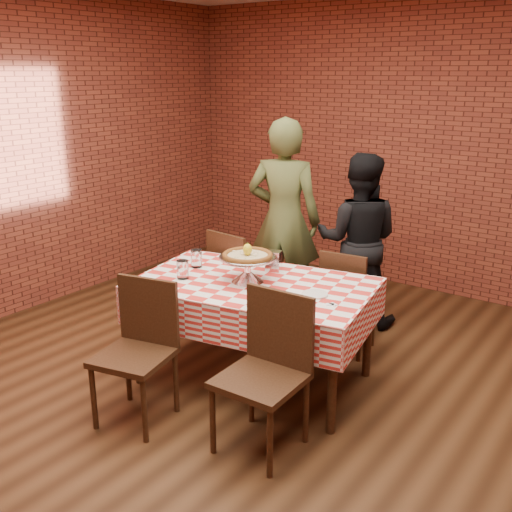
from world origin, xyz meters
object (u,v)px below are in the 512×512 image
table (254,332)px  water_glass_right (196,259)px  condiment_caddy (274,261)px  diner_olive (284,220)px  chair_near_right (260,377)px  chair_far_left (242,281)px  chair_far_right (349,300)px  pizza (248,256)px  chair_near_left (133,356)px  pizza_stand (248,269)px  water_glass_left (183,270)px  diner_black (358,240)px

table → water_glass_right: water_glass_right is taller
condiment_caddy → diner_olive: diner_olive is taller
chair_near_right → chair_far_left: bearing=128.9°
chair_far_left → chair_far_right: size_ratio=1.06×
pizza → water_glass_right: 0.52m
condiment_caddy → chair_far_left: size_ratio=0.17×
chair_near_left → chair_far_left: bearing=88.0°
diner_olive → chair_near_left: bearing=76.3°
pizza_stand → water_glass_right: pizza_stand is taller
chair_far_right → diner_olive: 0.99m
pizza → condiment_caddy: size_ratio=2.31×
condiment_caddy → chair_far_right: 0.78m
water_glass_left → chair_near_left: bearing=-76.2°
chair_far_right → water_glass_left: bearing=48.5°
water_glass_right → diner_olive: size_ratio=0.07×
pizza → pizza_stand: bearing=63.4°
chair_far_left → chair_far_right: 0.94m
chair_near_right → diner_black: diner_black is taller
chair_near_right → chair_far_left: (-1.12, 1.30, -0.02)m
pizza_stand → chair_far_left: bearing=129.9°
water_glass_right → condiment_caddy: bearing=27.4°
table → diner_olive: bearing=113.8°
chair_far_left → chair_far_right: (0.92, 0.20, -0.03)m
water_glass_left → chair_near_right: 1.12m
water_glass_right → chair_far_left: size_ratio=0.15×
table → diner_olive: 1.35m
diner_olive → chair_far_right: bearing=141.4°
condiment_caddy → pizza_stand: bearing=-109.8°
water_glass_left → chair_far_left: (-0.14, 0.88, -0.37)m
table → chair_far_left: (-0.60, 0.65, 0.08)m
chair_near_left → chair_far_left: (-0.30, 1.53, -0.00)m
water_glass_left → water_glass_right: same height
pizza → water_glass_right: size_ratio=2.63×
chair_near_right → chair_far_left: size_ratio=1.04×
water_glass_right → chair_near_left: bearing=-74.3°
diner_black → water_glass_right: bearing=43.4°
diner_olive → diner_black: (0.60, 0.26, -0.14)m
condiment_caddy → chair_near_right: 1.15m
chair_far_right → water_glass_right: bearing=37.7°
water_glass_right → table: bearing=-1.9°
pizza_stand → diner_olive: (-0.45, 1.15, 0.06)m
diner_olive → condiment_caddy: bearing=99.6°
water_glass_right → diner_olive: diner_olive is taller
chair_near_left → pizza_stand: bearing=60.8°
pizza_stand → chair_near_left: 0.99m
pizza → chair_near_right: bearing=-48.5°
chair_far_left → diner_black: bearing=-126.9°
water_glass_right → chair_near_left: size_ratio=0.15×
pizza → diner_black: size_ratio=0.23×
diner_olive → chair_far_left: bearing=59.0°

